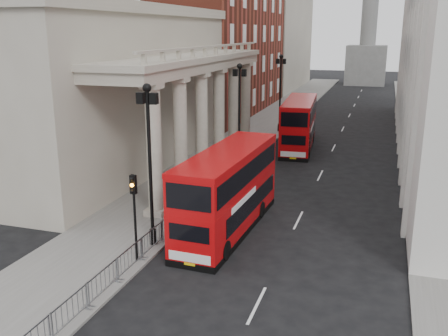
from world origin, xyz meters
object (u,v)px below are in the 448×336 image
(lamp_post_mid, at_px, (239,109))
(pedestrian_c, at_px, (202,164))
(bus_near, at_px, (228,189))
(pedestrian_a, at_px, (205,162))
(monument_column, at_px, (370,5))
(lamp_post_south, at_px, (150,155))
(lamp_post_north, at_px, (280,88))
(traffic_light, at_px, (134,202))
(pedestrian_b, at_px, (184,157))
(bus_far, at_px, (299,123))

(lamp_post_mid, height_order, pedestrian_c, lamp_post_mid)
(bus_near, bearing_deg, lamp_post_mid, 106.03)
(bus_near, xyz_separation_m, pedestrian_a, (-5.26, 10.55, -1.50))
(monument_column, distance_m, bus_near, 85.85)
(lamp_post_south, relative_size, bus_near, 0.77)
(lamp_post_north, relative_size, traffic_light, 1.93)
(lamp_post_mid, bearing_deg, lamp_post_south, -90.00)
(traffic_light, bearing_deg, lamp_post_south, 92.84)
(lamp_post_mid, bearing_deg, monument_column, 84.76)
(bus_near, bearing_deg, pedestrian_c, 120.37)
(lamp_post_mid, xyz_separation_m, pedestrian_b, (-4.09, -1.82, -3.85))
(bus_near, height_order, bus_far, bus_far)
(bus_near, relative_size, pedestrian_a, 6.86)
(bus_near, bearing_deg, pedestrian_a, 118.95)
(lamp_post_north, distance_m, bus_near, 28.97)
(pedestrian_a, bearing_deg, lamp_post_south, -87.21)
(lamp_post_north, height_order, pedestrian_b, lamp_post_north)
(monument_column, height_order, lamp_post_north, monument_column)
(pedestrian_c, bearing_deg, monument_column, 91.45)
(bus_far, distance_m, pedestrian_c, 13.00)
(lamp_post_south, distance_m, lamp_post_mid, 16.00)
(lamp_post_mid, bearing_deg, bus_near, -76.41)
(lamp_post_mid, height_order, pedestrian_b, lamp_post_mid)
(lamp_post_south, xyz_separation_m, bus_near, (3.07, 3.30, -2.51))
(monument_column, distance_m, pedestrian_c, 76.85)
(traffic_light, distance_m, pedestrian_c, 15.48)
(bus_far, bearing_deg, lamp_post_south, -102.57)
(bus_far, relative_size, pedestrian_a, 7.01)
(bus_far, relative_size, pedestrian_c, 6.80)
(traffic_light, xyz_separation_m, pedestrian_a, (-2.29, 15.87, -2.20))
(lamp_post_mid, height_order, pedestrian_a, lamp_post_mid)
(lamp_post_mid, distance_m, pedestrian_b, 5.91)
(bus_near, distance_m, pedestrian_c, 11.24)
(pedestrian_b, bearing_deg, pedestrian_c, 127.38)
(lamp_post_north, bearing_deg, lamp_post_mid, -90.00)
(traffic_light, distance_m, pedestrian_a, 16.19)
(pedestrian_a, distance_m, pedestrian_b, 1.93)
(pedestrian_a, bearing_deg, lamp_post_mid, 38.17)
(pedestrian_c, bearing_deg, pedestrian_a, 101.85)
(lamp_post_north, xyz_separation_m, pedestrian_a, (-2.19, -18.15, -4.01))
(lamp_post_north, distance_m, bus_far, 8.30)
(pedestrian_a, relative_size, pedestrian_c, 0.97)
(monument_column, xyz_separation_m, pedestrian_c, (-8.75, -74.86, -15.05))
(monument_column, relative_size, lamp_post_south, 6.51)
(bus_near, distance_m, bus_far, 21.52)
(monument_column, bearing_deg, pedestrian_b, -98.24)
(lamp_post_south, xyz_separation_m, pedestrian_c, (-2.15, 13.14, -3.98))
(monument_column, distance_m, lamp_post_mid, 73.14)
(lamp_post_mid, xyz_separation_m, lamp_post_north, (0.00, 16.00, 0.00))
(lamp_post_south, bearing_deg, pedestrian_b, 106.10)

